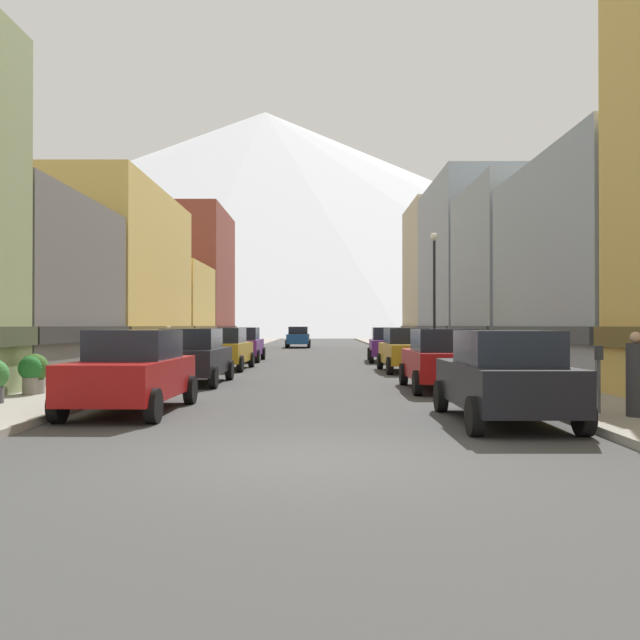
{
  "coord_description": "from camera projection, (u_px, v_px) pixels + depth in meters",
  "views": [
    {
      "loc": [
        0.26,
        -9.61,
        1.87
      ],
      "look_at": [
        0.14,
        40.97,
        2.29
      ],
      "focal_mm": 38.52,
      "sensor_mm": 36.0,
      "label": 1
    }
  ],
  "objects": [
    {
      "name": "pedestrian_1",
      "position": [
        115.0,
        357.0,
        21.55
      ],
      "size": [
        0.36,
        0.36,
        1.59
      ],
      "color": "brown",
      "rests_on": "sidewalk_left"
    },
    {
      "name": "pedestrian_0",
      "position": [
        170.0,
        347.0,
        29.32
      ],
      "size": [
        0.36,
        0.36,
        1.71
      ],
      "color": "navy",
      "rests_on": "sidewalk_left"
    },
    {
      "name": "car_left_3",
      "position": [
        244.0,
        344.0,
        36.01
      ],
      "size": [
        2.08,
        4.41,
        1.78
      ],
      "color": "#591E72",
      "rests_on": "ground"
    },
    {
      "name": "storefront_right_4",
      "position": [
        462.0,
        279.0,
        55.46
      ],
      "size": [
        8.61,
        9.56,
        11.63
      ],
      "color": "beige",
      "rests_on": "ground"
    },
    {
      "name": "sidewalk_right",
      "position": [
        414.0,
        353.0,
        44.58
      ],
      "size": [
        2.5,
        100.0,
        0.15
      ],
      "primitive_type": "cube",
      "color": "gray",
      "rests_on": "ground"
    },
    {
      "name": "storefront_left_3",
      "position": [
        155.0,
        311.0,
        46.35
      ],
      "size": [
        7.38,
        8.93,
        6.01
      ],
      "color": "#D8B259",
      "rests_on": "ground"
    },
    {
      "name": "car_right_3",
      "position": [
        390.0,
        344.0,
        35.65
      ],
      "size": [
        2.24,
        4.48,
        1.78
      ],
      "color": "#591E72",
      "rests_on": "ground"
    },
    {
      "name": "storefront_left_2",
      "position": [
        80.0,
        280.0,
        34.52
      ],
      "size": [
        9.15,
        13.59,
        8.6
      ],
      "color": "#D8B259",
      "rests_on": "ground"
    },
    {
      "name": "car_left_1",
      "position": [
        195.0,
        356.0,
        21.93
      ],
      "size": [
        2.12,
        4.43,
        1.78
      ],
      "color": "black",
      "rests_on": "ground"
    },
    {
      "name": "ground_plane",
      "position": [
        303.0,
        459.0,
        9.59
      ],
      "size": [
        400.0,
        400.0,
        0.0
      ],
      "primitive_type": "plane",
      "color": "#3E3E3E"
    },
    {
      "name": "parking_meter_near",
      "position": [
        601.0,
        369.0,
        13.46
      ],
      "size": [
        0.14,
        0.1,
        1.33
      ],
      "color": "#595960",
      "rests_on": "sidewalk_right"
    },
    {
      "name": "storefront_right_3",
      "position": [
        496.0,
        271.0,
        44.59
      ],
      "size": [
        8.52,
        12.11,
        11.15
      ],
      "color": "#99A5B2",
      "rests_on": "ground"
    },
    {
      "name": "mountain_backdrop",
      "position": [
        267.0,
        221.0,
        269.99
      ],
      "size": [
        345.73,
        345.73,
        86.15
      ],
      "primitive_type": "cone",
      "color": "silver",
      "rests_on": "ground"
    },
    {
      "name": "car_driving_1",
      "position": [
        300.0,
        337.0,
        59.24
      ],
      "size": [
        2.06,
        4.4,
        1.78
      ],
      "color": "black",
      "rests_on": "ground"
    },
    {
      "name": "potted_plant_1",
      "position": [
        32.0,
        372.0,
        17.18
      ],
      "size": [
        0.59,
        0.59,
        0.96
      ],
      "color": "gray",
      "rests_on": "sidewalk_left"
    },
    {
      "name": "car_right_1",
      "position": [
        443.0,
        359.0,
        19.88
      ],
      "size": [
        2.09,
        4.41,
        1.78
      ],
      "color": "#9E1111",
      "rests_on": "ground"
    },
    {
      "name": "car_right_2",
      "position": [
        408.0,
        350.0,
        27.88
      ],
      "size": [
        2.16,
        4.45,
        1.78
      ],
      "color": "#B28419",
      "rests_on": "ground"
    },
    {
      "name": "car_right_0",
      "position": [
        506.0,
        376.0,
        13.16
      ],
      "size": [
        2.07,
        4.4,
        1.78
      ],
      "color": "black",
      "rests_on": "ground"
    },
    {
      "name": "potted_plant_2",
      "position": [
        36.0,
        372.0,
        17.4
      ],
      "size": [
        0.72,
        0.72,
        1.01
      ],
      "color": "gray",
      "rests_on": "sidewalk_left"
    },
    {
      "name": "storefront_left_4",
      "position": [
        177.0,
        282.0,
        56.84
      ],
      "size": [
        8.7,
        11.35,
        11.36
      ],
      "color": "brown",
      "rests_on": "ground"
    },
    {
      "name": "streetlamp_right",
      "position": [
        436.0,
        278.0,
        30.5
      ],
      "size": [
        0.36,
        0.36,
        5.86
      ],
      "color": "black",
      "rests_on": "sidewalk_right"
    },
    {
      "name": "car_left_2",
      "position": [
        226.0,
        349.0,
        29.13
      ],
      "size": [
        2.2,
        4.46,
        1.78
      ],
      "color": "#B28419",
      "rests_on": "ground"
    },
    {
      "name": "pedestrian_2",
      "position": [
        638.0,
        378.0,
        12.97
      ],
      "size": [
        0.36,
        0.36,
        1.61
      ],
      "color": "#333338",
      "rests_on": "sidewalk_right"
    },
    {
      "name": "storefront_right_2",
      "position": [
        534.0,
        278.0,
        33.56
      ],
      "size": [
        6.65,
        8.76,
        8.72
      ],
      "color": "#99A5B2",
      "rests_on": "ground"
    },
    {
      "name": "car_driving_0",
      "position": [
        300.0,
        337.0,
        58.54
      ],
      "size": [
        2.06,
        4.4,
        1.78
      ],
      "color": "#19478C",
      "rests_on": "ground"
    },
    {
      "name": "sidewalk_left",
      "position": [
        222.0,
        353.0,
        44.61
      ],
      "size": [
        2.5,
        100.0,
        0.15
      ],
      "primitive_type": "cube",
      "color": "gray",
      "rests_on": "ground"
    },
    {
      "name": "car_left_0",
      "position": [
        134.0,
        371.0,
        14.82
      ],
      "size": [
        2.16,
        4.45,
        1.78
      ],
      "color": "#9E1111",
      "rests_on": "ground"
    }
  ]
}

